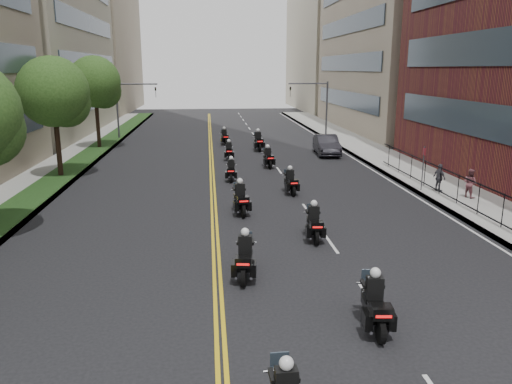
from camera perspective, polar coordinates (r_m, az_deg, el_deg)
The scene contains 22 objects.
sidewalk_right at distance 36.93m, azimuth 16.32°, elevation 2.76°, with size 4.00×90.00×0.15m, color gray.
sidewalk_left at distance 35.85m, azimuth -22.18°, elevation 1.96°, with size 4.00×90.00×0.15m, color gray.
grass_strip at distance 35.61m, azimuth -20.96°, elevation 2.15°, with size 2.00×90.00×0.04m, color #1D3B15.
building_right_far at distance 89.88m, azimuth 9.92°, elevation 17.66°, with size 15.00×28.00×26.00m, color #A79E87.
building_left_far at distance 89.21m, azimuth -19.57°, elevation 17.12°, with size 16.00×28.00×26.00m, color gray.
iron_fence at distance 24.93m, azimuth 25.20°, elevation -1.29°, with size 0.05×28.00×1.50m.
street_trees at distance 28.87m, azimuth -24.82°, elevation 9.21°, with size 4.40×38.40×7.98m.
traffic_signal_right at distance 51.96m, azimuth 7.07°, elevation 10.33°, with size 4.09×0.20×5.60m.
traffic_signal_left at distance 51.35m, azimuth -14.55°, elevation 9.96°, with size 4.09×0.20×5.60m.
motorcycle_1 at distance 14.13m, azimuth 13.41°, elevation -12.52°, with size 0.64×2.32×1.71m.
motorcycle_2 at distance 16.89m, azimuth -1.27°, elevation -7.62°, with size 0.71×2.32×1.71m.
motorcycle_3 at distance 20.68m, azimuth 6.64°, elevation -3.69°, with size 0.56×2.23×1.65m.
motorcycle_4 at distance 24.18m, azimuth -1.78°, elevation -0.91°, with size 0.66×2.36×1.74m.
motorcycle_5 at distance 28.14m, azimuth 3.95°, elevation 1.07°, with size 0.57×2.15×1.59m.
motorcycle_6 at distance 31.39m, azimuth -2.85°, elevation 2.41°, with size 0.53×2.11×1.55m.
motorcycle_7 at distance 35.61m, azimuth 1.38°, elevation 3.85°, with size 0.60×2.21×1.63m.
motorcycle_8 at distance 38.69m, azimuth -3.11°, elevation 4.62°, with size 0.50×2.16×1.59m.
motorcycle_9 at distance 42.97m, azimuth 0.25°, elevation 5.73°, with size 0.64×2.55×1.88m.
motorcycle_10 at distance 46.56m, azimuth -3.63°, elevation 6.23°, with size 0.65×2.23×1.65m.
parked_sedan at distance 41.40m, azimuth 8.08°, elevation 5.36°, with size 1.69×4.84×1.60m, color black.
pedestrian_b at distance 28.98m, azimuth 23.26°, elevation 0.94°, with size 0.76×0.59×1.56m, color brown.
pedestrian_c at distance 29.76m, azimuth 20.22°, elevation 1.54°, with size 0.92×0.38×1.57m, color #47454E.
Camera 1 is at (-1.64, -8.64, 6.89)m, focal length 35.00 mm.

